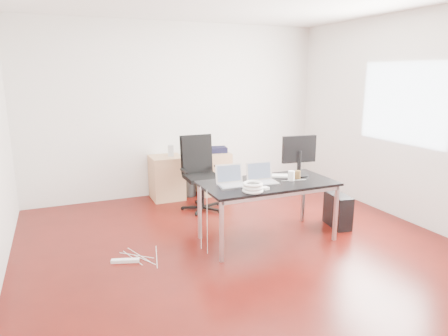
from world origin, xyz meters
name	(u,v)px	position (x,y,z in m)	size (l,w,h in m)	color
room_shell	(247,129)	(0.04, 0.00, 1.40)	(5.00, 5.00, 5.00)	#3D0A06
desk	(268,186)	(0.40, 0.14, 0.68)	(1.60, 0.80, 0.73)	black
office_chair	(200,169)	(0.04, 1.56, 0.61)	(0.49, 0.50, 1.08)	black
filing_cabinet_left	(167,178)	(-0.30, 2.23, 0.35)	(0.50, 0.50, 0.70)	#AA7D55
filing_cabinet_right	(213,173)	(0.51, 2.23, 0.35)	(0.50, 0.50, 0.70)	#AA7D55
pc_tower	(338,210)	(1.47, 0.14, 0.22)	(0.20, 0.45, 0.44)	black
wastebasket	(189,187)	(0.07, 2.23, 0.14)	(0.24, 0.24, 0.28)	black
power_strip	(125,261)	(-1.32, 0.18, 0.02)	(0.30, 0.06, 0.04)	white
laptop_left	(232,181)	(-0.06, 0.18, 0.79)	(0.34, 0.27, 0.23)	silver
laptop_right	(262,178)	(0.32, 0.15, 0.79)	(0.35, 0.27, 0.23)	silver
monitor	(299,154)	(0.91, 0.27, 1.01)	(0.45, 0.26, 0.51)	black
keyboard	(271,176)	(0.56, 0.35, 0.74)	(0.44, 0.14, 0.02)	white
cup_white	(291,176)	(0.69, 0.09, 0.79)	(0.08, 0.08, 0.12)	white
cup_brown	(298,175)	(0.81, 0.14, 0.78)	(0.08, 0.08, 0.10)	brown
cable_coil	(253,187)	(0.05, -0.15, 0.78)	(0.24, 0.24, 0.11)	white
power_adapter	(265,188)	(0.22, -0.12, 0.74)	(0.07, 0.07, 0.03)	white
speaker	(171,151)	(-0.22, 2.22, 0.79)	(0.09, 0.08, 0.18)	#9E9E9E
navy_garment	(217,150)	(0.59, 2.23, 0.74)	(0.30, 0.24, 0.09)	black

